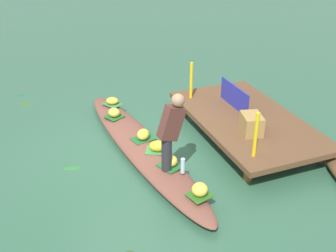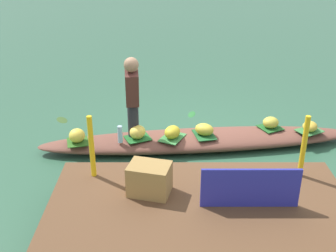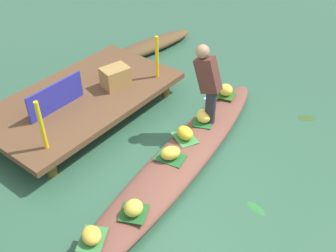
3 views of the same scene
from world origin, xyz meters
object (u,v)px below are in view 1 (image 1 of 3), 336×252
banana_bunch_2 (114,112)px  vendor_boat (142,147)px  vendor_person (171,129)px  market_banner (234,96)px  produce_crate (251,124)px  banana_bunch_4 (200,189)px  banana_bunch_0 (170,161)px  banana_bunch_1 (112,101)px  banana_bunch_3 (143,134)px  water_bottle (183,166)px  banana_bunch_5 (158,146)px

banana_bunch_2 → vendor_boat: bearing=9.5°
vendor_person → market_banner: 2.31m
produce_crate → vendor_person: bearing=-79.6°
banana_bunch_2 → produce_crate: 2.65m
banana_bunch_2 → banana_bunch_4: bearing=9.4°
banana_bunch_0 → banana_bunch_4: 0.86m
vendor_person → market_banner: (-1.33, 1.86, -0.33)m
vendor_boat → banana_bunch_2: 1.14m
banana_bunch_0 → banana_bunch_1: bearing=-174.7°
banana_bunch_0 → produce_crate: produce_crate is taller
banana_bunch_3 → banana_bunch_2: bearing=-166.6°
vendor_boat → banana_bunch_2: bearing=-176.2°
water_bottle → banana_bunch_0: bearing=-153.1°
banana_bunch_2 → market_banner: market_banner is taller
vendor_boat → banana_bunch_2: size_ratio=19.62×
banana_bunch_1 → produce_crate: produce_crate is taller
vendor_boat → banana_bunch_3: bearing=135.3°
water_bottle → produce_crate: (-0.48, 1.49, 0.20)m
banana_bunch_0 → vendor_boat: bearing=-169.3°
banana_bunch_0 → water_bottle: bearing=26.9°
water_bottle → banana_bunch_5: bearing=-169.9°
banana_bunch_0 → banana_bunch_3: (-0.97, -0.11, -0.01)m
vendor_boat → banana_bunch_5: bearing=16.1°
banana_bunch_4 → water_bottle: bearing=179.8°
banana_bunch_1 → banana_bunch_4: size_ratio=1.12×
vendor_boat → banana_bunch_1: size_ratio=18.34×
banana_bunch_3 → market_banner: bearing=98.7°
vendor_boat → banana_bunch_4: size_ratio=20.57×
market_banner → vendor_person: bearing=-54.3°
water_bottle → market_banner: (-1.51, 1.73, 0.25)m
banana_bunch_1 → vendor_person: 2.71m
vendor_boat → banana_bunch_3: size_ratio=16.74×
market_banner → produce_crate: size_ratio=2.30×
vendor_boat → produce_crate: size_ratio=10.78×
banana_bunch_2 → produce_crate: (1.77, 1.96, 0.23)m
banana_bunch_5 → water_bottle: bearing=10.1°
banana_bunch_1 → banana_bunch_4: bearing=6.0°
produce_crate → banana_bunch_1: bearing=-141.6°
banana_bunch_1 → market_banner: size_ratio=0.26×
banana_bunch_4 → market_banner: (-2.13, 1.74, 0.27)m
banana_bunch_1 → vendor_person: vendor_person is taller
vendor_boat → banana_bunch_5: banana_bunch_5 is taller
banana_bunch_0 → banana_bunch_3: banana_bunch_0 is taller
banana_bunch_0 → vendor_person: size_ratio=0.20×
banana_bunch_0 → banana_bunch_4: size_ratio=1.09×
banana_bunch_1 → produce_crate: (2.33, 1.85, 0.25)m
vendor_boat → banana_bunch_2: banana_bunch_2 is taller
banana_bunch_0 → banana_bunch_4: (0.85, 0.12, 0.00)m
banana_bunch_0 → water_bottle: size_ratio=1.00×
banana_bunch_5 → produce_crate: (0.26, 1.62, 0.23)m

